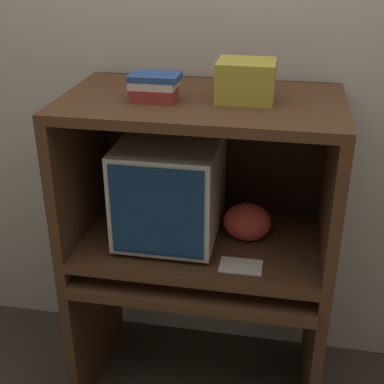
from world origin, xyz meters
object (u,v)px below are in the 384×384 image
(crt_monitor, at_px, (171,186))
(storage_box, at_px, (246,81))
(keyboard, at_px, (155,267))
(snack_bag, at_px, (247,222))
(book_stack, at_px, (154,87))
(mouse, at_px, (228,274))

(crt_monitor, bearing_deg, storage_box, -3.16)
(keyboard, bearing_deg, snack_bag, 21.82)
(snack_bag, height_order, storage_box, storage_box)
(book_stack, height_order, storage_box, storage_box)
(mouse, height_order, snack_bag, snack_bag)
(snack_bag, distance_m, book_stack, 0.63)
(crt_monitor, distance_m, storage_box, 0.50)
(crt_monitor, height_order, book_stack, book_stack)
(keyboard, height_order, snack_bag, snack_bag)
(keyboard, height_order, mouse, mouse)
(snack_bag, height_order, book_stack, book_stack)
(mouse, relative_size, storage_box, 0.38)
(crt_monitor, bearing_deg, snack_bag, 1.37)
(keyboard, distance_m, storage_box, 0.79)
(storage_box, bearing_deg, snack_bag, 38.51)
(mouse, bearing_deg, storage_box, 76.91)
(mouse, bearing_deg, snack_bag, 68.28)
(snack_bag, relative_size, storage_box, 0.95)
(storage_box, bearing_deg, mouse, -103.09)
(crt_monitor, distance_m, mouse, 0.40)
(keyboard, relative_size, storage_box, 2.12)
(keyboard, bearing_deg, crt_monitor, 73.33)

